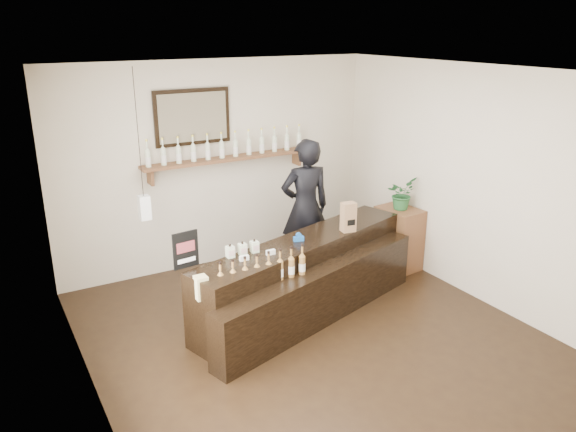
# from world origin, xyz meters

# --- Properties ---
(ground) EXTENTS (5.00, 5.00, 0.00)m
(ground) POSITION_xyz_m (0.00, 0.00, 0.00)
(ground) COLOR black
(ground) RESTS_ON ground
(room_shell) EXTENTS (5.00, 5.00, 5.00)m
(room_shell) POSITION_xyz_m (0.00, 0.00, 1.70)
(room_shell) COLOR beige
(room_shell) RESTS_ON ground
(back_wall_decor) EXTENTS (2.66, 0.96, 1.69)m
(back_wall_decor) POSITION_xyz_m (-0.15, 2.37, 1.76)
(back_wall_decor) COLOR brown
(back_wall_decor) RESTS_ON ground
(counter) EXTENTS (3.10, 1.66, 1.01)m
(counter) POSITION_xyz_m (0.26, 0.59, 0.40)
(counter) COLOR black
(counter) RESTS_ON ground
(promo_sign) EXTENTS (0.28, 0.05, 0.39)m
(promo_sign) POSITION_xyz_m (-1.18, 0.63, 1.05)
(promo_sign) COLOR black
(promo_sign) RESTS_ON counter
(paper_bag) EXTENTS (0.18, 0.14, 0.36)m
(paper_bag) POSITION_xyz_m (0.88, 0.68, 1.04)
(paper_bag) COLOR #8D6444
(paper_bag) RESTS_ON counter
(tape_dispenser) EXTENTS (0.13, 0.07, 0.10)m
(tape_dispenser) POSITION_xyz_m (0.19, 0.69, 0.90)
(tape_dispenser) COLOR #1857AA
(tape_dispenser) RESTS_ON counter
(side_cabinet) EXTENTS (0.48, 0.63, 0.86)m
(side_cabinet) POSITION_xyz_m (2.00, 1.04, 0.43)
(side_cabinet) COLOR brown
(side_cabinet) RESTS_ON ground
(potted_plant) EXTENTS (0.49, 0.47, 0.43)m
(potted_plant) POSITION_xyz_m (2.00, 1.04, 1.07)
(potted_plant) COLOR #265F2F
(potted_plant) RESTS_ON side_cabinet
(shopkeeper) EXTENTS (0.83, 0.62, 2.08)m
(shopkeeper) POSITION_xyz_m (0.81, 1.55, 1.04)
(shopkeeper) COLOR black
(shopkeeper) RESTS_ON ground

